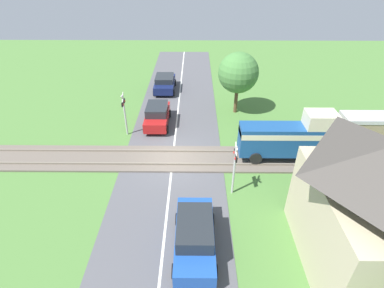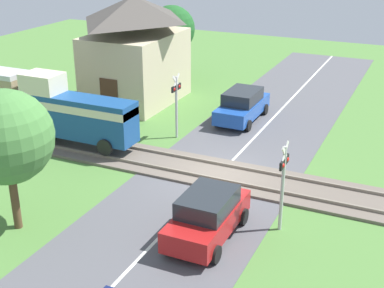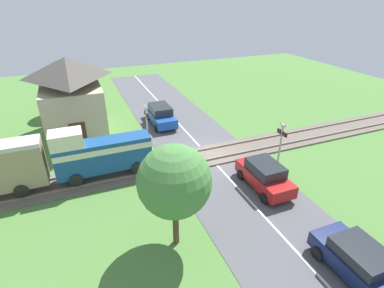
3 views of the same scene
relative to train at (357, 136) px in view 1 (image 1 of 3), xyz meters
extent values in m
plane|color=#4C7A38|center=(0.00, -11.33, -1.87)|extent=(60.00, 60.00, 0.00)
cube|color=#515156|center=(0.00, -11.33, -1.86)|extent=(48.00, 6.40, 0.02)
cube|color=silver|center=(0.00, -11.33, -1.85)|extent=(48.00, 0.12, 0.00)
cube|color=#665B51|center=(0.00, -11.33, -1.81)|extent=(2.80, 48.00, 0.12)
cube|color=slate|center=(-0.72, -11.33, -1.69)|extent=(0.10, 48.00, 0.12)
cube|color=slate|center=(0.72, -11.33, -1.69)|extent=(0.10, 48.00, 0.12)
cube|color=navy|center=(0.00, -4.35, -0.30)|extent=(1.35, 5.61, 1.90)
cube|color=beige|center=(0.00, -4.35, 0.22)|extent=(1.37, 5.61, 0.36)
cube|color=beige|center=(0.00, -2.44, 1.10)|extent=(1.35, 1.79, 0.90)
cylinder|color=black|center=(-0.72, -6.14, -1.25)|extent=(0.14, 0.76, 0.76)
cylinder|color=black|center=(0.72, -6.14, -1.25)|extent=(0.14, 0.76, 0.76)
cylinder|color=black|center=(-0.72, -2.55, -1.25)|extent=(0.14, 0.76, 0.76)
cylinder|color=black|center=(0.72, -2.55, -1.25)|extent=(0.14, 0.76, 0.76)
cylinder|color=black|center=(-0.72, 0.29, -1.25)|extent=(0.14, 0.76, 0.76)
cylinder|color=black|center=(0.72, 0.29, -1.25)|extent=(0.14, 0.76, 0.76)
cube|color=#A81919|center=(-4.60, -12.77, -1.21)|extent=(3.93, 1.66, 0.73)
cube|color=#23282D|center=(-4.60, -12.77, -0.54)|extent=(2.16, 1.52, 0.60)
cylinder|color=black|center=(-3.32, -11.94, -1.57)|extent=(0.60, 0.18, 0.60)
cylinder|color=black|center=(-3.32, -13.59, -1.57)|extent=(0.60, 0.18, 0.60)
cylinder|color=black|center=(-5.87, -11.94, -1.57)|extent=(0.60, 0.18, 0.60)
cylinder|color=black|center=(-5.87, -13.59, -1.57)|extent=(0.60, 0.18, 0.60)
cube|color=#1E4CA8|center=(6.81, -9.89, -1.21)|extent=(4.36, 1.71, 0.73)
cube|color=#23282D|center=(6.81, -9.89, -0.52)|extent=(2.40, 1.57, 0.64)
cylinder|color=black|center=(5.39, -10.74, -1.57)|extent=(0.60, 0.18, 0.60)
cylinder|color=black|center=(5.39, -9.03, -1.57)|extent=(0.60, 0.18, 0.60)
cylinder|color=black|center=(8.22, -10.74, -1.57)|extent=(0.60, 0.18, 0.60)
cylinder|color=black|center=(8.22, -9.03, -1.57)|extent=(0.60, 0.18, 0.60)
cube|color=#141E4C|center=(-11.24, -12.77, -1.23)|extent=(3.85, 1.79, 0.68)
cube|color=#23282D|center=(-11.24, -12.77, -0.65)|extent=(2.12, 1.65, 0.48)
cylinder|color=black|center=(-9.99, -11.87, -1.57)|extent=(0.60, 0.18, 0.60)
cylinder|color=black|center=(-9.99, -13.66, -1.57)|extent=(0.60, 0.18, 0.60)
cylinder|color=black|center=(-12.49, -11.87, -1.57)|extent=(0.60, 0.18, 0.60)
cylinder|color=black|center=(-12.49, -13.66, -1.57)|extent=(0.60, 0.18, 0.60)
cylinder|color=#B7B7B7|center=(-3.11, -14.85, -0.32)|extent=(0.12, 0.12, 3.11)
cube|color=black|center=(-3.11, -14.85, 0.68)|extent=(0.90, 0.08, 0.28)
sphere|color=red|center=(-3.38, -14.85, 0.68)|extent=(0.18, 0.18, 0.18)
sphere|color=red|center=(-2.84, -14.85, 0.68)|extent=(0.18, 0.18, 0.18)
cube|color=silver|center=(-3.11, -14.85, 0.99)|extent=(0.72, 0.04, 0.72)
cube|color=silver|center=(-3.11, -14.85, 0.99)|extent=(0.72, 0.04, 0.72)
cylinder|color=#B7B7B7|center=(3.11, -7.80, -0.32)|extent=(0.12, 0.12, 3.11)
cube|color=black|center=(3.11, -7.80, 0.68)|extent=(0.90, 0.08, 0.28)
sphere|color=red|center=(3.38, -7.80, 0.68)|extent=(0.18, 0.18, 0.18)
sphere|color=red|center=(2.84, -7.80, 0.68)|extent=(0.18, 0.18, 0.18)
cube|color=silver|center=(3.11, -7.80, 0.99)|extent=(0.72, 0.04, 0.72)
cube|color=silver|center=(3.11, -7.80, 0.99)|extent=(0.72, 0.04, 0.72)
cube|color=#C6B793|center=(7.40, -3.08, 0.15)|extent=(5.89, 4.30, 4.04)
cube|color=#472D1E|center=(4.43, -3.08, -0.82)|extent=(0.06, 1.10, 2.10)
cylinder|color=#B2282D|center=(3.26, -2.60, -1.23)|extent=(0.37, 0.37, 1.28)
sphere|color=beige|center=(3.26, -2.60, -0.48)|extent=(0.23, 0.23, 0.23)
cylinder|color=brown|center=(-6.79, -6.54, -0.85)|extent=(0.28, 0.28, 2.04)
sphere|color=#477F3D|center=(-6.79, -6.54, 1.51)|extent=(3.15, 3.15, 3.15)
camera|label=1|loc=(15.65, -9.93, 9.59)|focal=28.00mm
camera|label=2|loc=(-18.88, -18.78, 7.92)|focal=50.00mm
camera|label=3|loc=(-16.59, -3.37, 8.53)|focal=28.00mm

